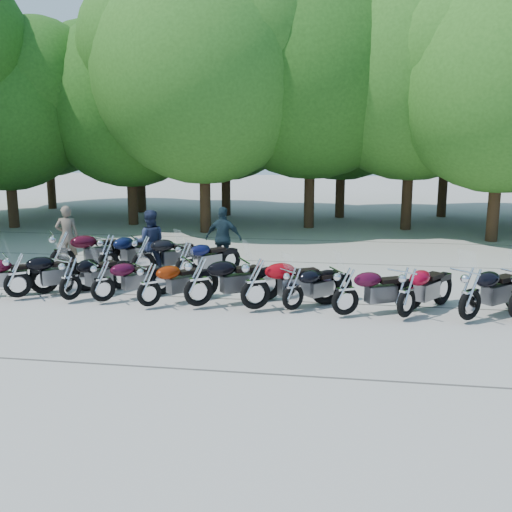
# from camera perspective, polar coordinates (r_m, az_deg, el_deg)

# --- Properties ---
(ground) EXTENTS (90.00, 90.00, 0.00)m
(ground) POSITION_cam_1_polar(r_m,az_deg,el_deg) (13.26, -0.98, -5.97)
(ground) COLOR gray
(ground) RESTS_ON ground
(tree_1) EXTENTS (6.97, 6.97, 8.55)m
(tree_1) POSITION_cam_1_polar(r_m,az_deg,el_deg) (27.62, -22.83, 12.97)
(tree_1) COLOR #3A2614
(tree_1) RESTS_ON ground
(tree_2) EXTENTS (7.31, 7.31, 8.97)m
(tree_2) POSITION_cam_1_polar(r_m,az_deg,el_deg) (27.01, -12.05, 14.19)
(tree_2) COLOR #3A2614
(tree_2) RESTS_ON ground
(tree_3) EXTENTS (8.70, 8.70, 10.67)m
(tree_3) POSITION_cam_1_polar(r_m,az_deg,el_deg) (24.48, -5.07, 17.04)
(tree_3) COLOR #3A2614
(tree_3) RESTS_ON ground
(tree_4) EXTENTS (9.13, 9.13, 11.20)m
(tree_4) POSITION_cam_1_polar(r_m,az_deg,el_deg) (25.73, 5.31, 17.48)
(tree_4) COLOR #3A2614
(tree_4) RESTS_ON ground
(tree_5) EXTENTS (9.04, 9.04, 11.10)m
(tree_5) POSITION_cam_1_polar(r_m,az_deg,el_deg) (25.90, 14.78, 16.98)
(tree_5) COLOR #3A2614
(tree_5) RESTS_ON ground
(tree_6) EXTENTS (8.00, 8.00, 9.82)m
(tree_6) POSITION_cam_1_polar(r_m,az_deg,el_deg) (23.96, 22.54, 15.12)
(tree_6) COLOR #3A2614
(tree_6) RESTS_ON ground
(tree_9) EXTENTS (7.59, 7.59, 9.32)m
(tree_9) POSITION_cam_1_polar(r_m,az_deg,el_deg) (33.91, -19.42, 13.59)
(tree_9) COLOR #3A2614
(tree_9) RESTS_ON ground
(tree_10) EXTENTS (7.78, 7.78, 9.55)m
(tree_10) POSITION_cam_1_polar(r_m,az_deg,el_deg) (31.26, -11.19, 14.48)
(tree_10) COLOR #3A2614
(tree_10) RESTS_ON ground
(tree_11) EXTENTS (7.56, 7.56, 9.28)m
(tree_11) POSITION_cam_1_polar(r_m,az_deg,el_deg) (29.51, -2.96, 14.55)
(tree_11) COLOR #3A2614
(tree_11) RESTS_ON ground
(tree_12) EXTENTS (7.88, 7.88, 9.67)m
(tree_12) POSITION_cam_1_polar(r_m,az_deg,el_deg) (28.97, 8.28, 14.95)
(tree_12) COLOR #3A2614
(tree_12) RESTS_ON ground
(tree_13) EXTENTS (8.31, 8.31, 10.20)m
(tree_13) POSITION_cam_1_polar(r_m,az_deg,el_deg) (30.34, 17.91, 14.96)
(tree_13) COLOR #3A2614
(tree_13) RESTS_ON ground
(motorcycle_1) EXTENTS (2.24, 2.01, 1.31)m
(motorcycle_1) POSITION_cam_1_polar(r_m,az_deg,el_deg) (15.62, -21.81, -1.61)
(motorcycle_1) COLOR black
(motorcycle_1) RESTS_ON ground
(motorcycle_2) EXTENTS (1.61, 2.25, 1.24)m
(motorcycle_2) POSITION_cam_1_polar(r_m,az_deg,el_deg) (15.00, -17.30, -1.95)
(motorcycle_2) COLOR black
(motorcycle_2) RESTS_ON ground
(motorcycle_3) EXTENTS (1.98, 1.90, 1.19)m
(motorcycle_3) POSITION_cam_1_polar(r_m,az_deg,el_deg) (14.65, -14.40, -2.20)
(motorcycle_3) COLOR #38071C
(motorcycle_3) RESTS_ON ground
(motorcycle_4) EXTENTS (1.97, 2.00, 1.22)m
(motorcycle_4) POSITION_cam_1_polar(r_m,az_deg,el_deg) (14.02, -10.17, -2.58)
(motorcycle_4) COLOR maroon
(motorcycle_4) RESTS_ON ground
(motorcycle_5) EXTENTS (2.46, 1.99, 1.39)m
(motorcycle_5) POSITION_cam_1_polar(r_m,az_deg,el_deg) (13.82, -5.53, -2.29)
(motorcycle_5) COLOR black
(motorcycle_5) RESTS_ON ground
(motorcycle_6) EXTENTS (2.55, 1.86, 1.41)m
(motorcycle_6) POSITION_cam_1_polar(r_m,az_deg,el_deg) (13.52, -0.05, -2.51)
(motorcycle_6) COLOR maroon
(motorcycle_6) RESTS_ON ground
(motorcycle_7) EXTENTS (1.92, 1.90, 1.17)m
(motorcycle_7) POSITION_cam_1_polar(r_m,az_deg,el_deg) (13.57, 3.55, -3.00)
(motorcycle_7) COLOR black
(motorcycle_7) RESTS_ON ground
(motorcycle_8) EXTENTS (2.32, 1.64, 1.28)m
(motorcycle_8) POSITION_cam_1_polar(r_m,az_deg,el_deg) (13.27, 8.52, -3.21)
(motorcycle_8) COLOR #39071C
(motorcycle_8) RESTS_ON ground
(motorcycle_9) EXTENTS (1.91, 2.30, 1.31)m
(motorcycle_9) POSITION_cam_1_polar(r_m,az_deg,el_deg) (13.37, 14.17, -3.26)
(motorcycle_9) COLOR maroon
(motorcycle_9) RESTS_ON ground
(motorcycle_10) EXTENTS (2.26, 2.19, 1.36)m
(motorcycle_10) POSITION_cam_1_polar(r_m,az_deg,el_deg) (13.55, 19.76, -3.28)
(motorcycle_10) COLOR black
(motorcycle_10) RESTS_ON ground
(motorcycle_13) EXTENTS (2.55, 2.04, 1.44)m
(motorcycle_13) POSITION_cam_1_polar(r_m,az_deg,el_deg) (17.87, -17.99, 0.46)
(motorcycle_13) COLOR #330712
(motorcycle_13) RESTS_ON ground
(motorcycle_14) EXTENTS (1.84, 2.44, 1.35)m
(motorcycle_14) POSITION_cam_1_polar(r_m,az_deg,el_deg) (17.37, -13.96, 0.24)
(motorcycle_14) COLOR black
(motorcycle_14) RESTS_ON ground
(motorcycle_15) EXTENTS (2.37, 1.91, 1.34)m
(motorcycle_15) POSITION_cam_1_polar(r_m,az_deg,el_deg) (17.09, -10.70, 0.17)
(motorcycle_15) COLOR black
(motorcycle_15) RESTS_ON ground
(motorcycle_16) EXTENTS (1.93, 2.05, 1.22)m
(motorcycle_16) POSITION_cam_1_polar(r_m,az_deg,el_deg) (16.52, -6.81, -0.30)
(motorcycle_16) COLOR #0C1038
(motorcycle_16) RESTS_ON ground
(rider_0) EXTENTS (0.79, 0.65, 1.86)m
(rider_0) POSITION_cam_1_polar(r_m,az_deg,el_deg) (19.08, -17.54, 1.83)
(rider_0) COLOR brown
(rider_0) RESTS_ON ground
(rider_1) EXTENTS (1.07, 0.94, 1.86)m
(rider_1) POSITION_cam_1_polar(r_m,az_deg,el_deg) (17.48, -10.08, 1.32)
(rider_1) COLOR #212A46
(rider_1) RESTS_ON ground
(rider_2) EXTENTS (1.14, 0.56, 1.88)m
(rider_2) POSITION_cam_1_polar(r_m,az_deg,el_deg) (17.76, -3.11, 1.68)
(rider_2) COLOR #1A2E37
(rider_2) RESTS_ON ground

